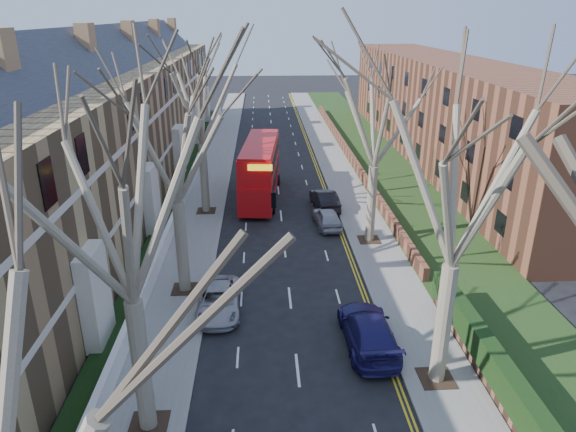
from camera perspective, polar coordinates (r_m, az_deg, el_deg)
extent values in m
cube|color=slate|center=(50.22, -8.20, 5.01)|extent=(3.00, 102.00, 0.12)
cube|color=slate|center=(50.54, 5.52, 5.24)|extent=(3.00, 102.00, 0.12)
cube|color=olive|center=(42.86, -19.99, 7.88)|extent=(9.00, 78.00, 10.00)
cube|color=#292B33|center=(41.98, -21.06, 15.84)|extent=(4.67, 78.00, 4.67)
cube|color=silver|center=(42.14, -13.91, 6.23)|extent=(0.12, 78.00, 0.35)
cube|color=silver|center=(41.39, -14.35, 10.90)|extent=(0.12, 78.00, 0.35)
cube|color=brown|center=(56.03, 17.06, 11.21)|extent=(8.00, 54.00, 10.00)
cube|color=brown|center=(54.48, 6.73, 6.95)|extent=(0.35, 54.00, 0.90)
cube|color=white|center=(42.68, -11.32, 2.59)|extent=(0.30, 78.00, 1.00)
cube|color=#1B3914|center=(51.37, 10.52, 5.34)|extent=(6.00, 102.00, 0.06)
cylinder|color=#776C55|center=(19.36, -15.97, -15.79)|extent=(0.64, 0.64, 5.25)
cube|color=#2D2116|center=(21.02, -15.19, -21.48)|extent=(1.40, 1.40, 0.05)
cylinder|color=#776C55|center=(27.86, -11.71, -3.43)|extent=(0.64, 0.64, 5.07)
cube|color=#2D2116|center=(29.00, -11.34, -7.95)|extent=(1.40, 1.40, 0.05)
cylinder|color=#776C55|center=(38.95, -9.29, 4.17)|extent=(0.60, 0.60, 5.25)
cube|color=#2D2116|center=(39.80, -9.06, 0.59)|extent=(1.40, 1.40, 0.05)
cylinder|color=#776C55|center=(21.66, 16.85, -11.49)|extent=(0.64, 0.64, 5.25)
cube|color=#2D2116|center=(23.16, 16.13, -16.92)|extent=(1.40, 1.40, 0.05)
cylinder|color=#776C55|center=(33.79, 9.24, 1.29)|extent=(0.60, 0.60, 5.07)
cube|color=#2D2116|center=(34.74, 9.00, -2.61)|extent=(1.40, 1.40, 0.05)
cube|color=#B90D10|center=(42.09, -3.07, 3.89)|extent=(3.42, 11.07, 2.18)
cube|color=#B90D10|center=(41.51, -3.13, 6.63)|extent=(3.37, 10.52, 1.98)
cube|color=black|center=(41.96, -3.08, 4.47)|extent=(3.36, 10.20, 0.89)
cube|color=black|center=(41.48, -3.13, 6.76)|extent=(3.34, 9.98, 0.89)
imported|color=#9E9DA3|center=(26.68, -7.72, -9.23)|extent=(2.26, 4.70, 1.29)
imported|color=navy|center=(24.19, 8.92, -12.48)|extent=(2.30, 5.43, 1.56)
imported|color=#9A9CA3|center=(36.64, 4.35, -0.16)|extent=(2.01, 4.15, 1.36)
imported|color=black|center=(40.04, 4.09, 1.85)|extent=(2.07, 4.60, 1.47)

